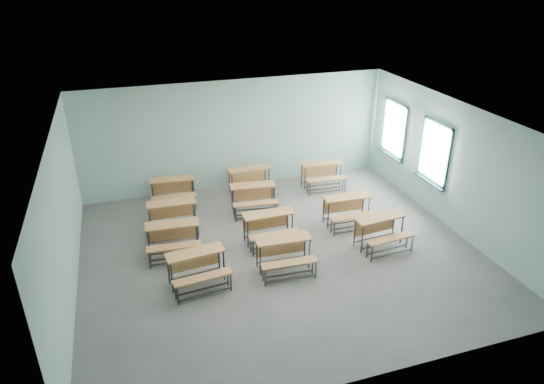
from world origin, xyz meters
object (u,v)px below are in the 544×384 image
at_px(desk_unit_r3c1, 250,177).
at_px(desk_unit_r1c2, 348,207).
at_px(desk_unit_r2c1, 254,195).
at_px(desk_unit_r0c1, 285,250).
at_px(desk_unit_r1c0, 173,235).
at_px(desk_unit_r3c2, 322,172).
at_px(desk_unit_r0c0, 197,264).
at_px(desk_unit_r2c0, 172,213).
at_px(desk_unit_r1c1, 270,224).
at_px(desk_unit_r3c0, 173,188).
at_px(desk_unit_r0c2, 382,228).

bearing_deg(desk_unit_r3c1, desk_unit_r1c2, -55.02).
relative_size(desk_unit_r1c2, desk_unit_r2c1, 0.96).
distance_m(desk_unit_r0c1, desk_unit_r1c0, 2.62).
relative_size(desk_unit_r0c1, desk_unit_r3c2, 0.99).
distance_m(desk_unit_r0c1, desk_unit_r2c1, 2.84).
bearing_deg(desk_unit_r0c0, desk_unit_r2c0, 88.48).
height_order(desk_unit_r0c1, desk_unit_r1c2, same).
height_order(desk_unit_r1c2, desk_unit_r3c1, same).
bearing_deg(desk_unit_r2c0, desk_unit_r2c1, 11.11).
height_order(desk_unit_r2c0, desk_unit_r3c1, same).
height_order(desk_unit_r0c0, desk_unit_r2c1, same).
xyz_separation_m(desk_unit_r0c1, desk_unit_r1c0, (-2.22, 1.38, 0.00)).
xyz_separation_m(desk_unit_r0c0, desk_unit_r1c1, (1.94, 1.15, 0.00)).
bearing_deg(desk_unit_r3c1, desk_unit_r2c1, -102.40).
relative_size(desk_unit_r0c0, desk_unit_r1c2, 1.04).
distance_m(desk_unit_r0c0, desk_unit_r3c2, 5.71).
bearing_deg(desk_unit_r3c0, desk_unit_r2c0, -94.23).
xyz_separation_m(desk_unit_r0c2, desk_unit_r2c1, (-2.38, 2.63, 0.00)).
height_order(desk_unit_r1c0, desk_unit_r2c1, same).
xyz_separation_m(desk_unit_r2c0, desk_unit_r3c1, (2.42, 1.49, 0.00)).
distance_m(desk_unit_r2c0, desk_unit_r3c2, 4.74).
bearing_deg(desk_unit_r2c0, desk_unit_r1c1, -29.29).
bearing_deg(desk_unit_r2c0, desk_unit_r1c2, -11.94).
distance_m(desk_unit_r0c1, desk_unit_r3c0, 4.35).
distance_m(desk_unit_r1c0, desk_unit_r1c1, 2.27).
bearing_deg(desk_unit_r1c1, desk_unit_r0c0, -149.76).
distance_m(desk_unit_r0c0, desk_unit_r0c1, 1.90).
relative_size(desk_unit_r2c1, desk_unit_r3c2, 1.03).
xyz_separation_m(desk_unit_r0c1, desk_unit_r2c1, (0.11, 2.84, 0.00)).
relative_size(desk_unit_r1c0, desk_unit_r3c0, 1.01).
relative_size(desk_unit_r2c1, desk_unit_r3c1, 1.05).
xyz_separation_m(desk_unit_r0c0, desk_unit_r0c2, (4.39, 0.17, 0.00)).
bearing_deg(desk_unit_r2c1, desk_unit_r0c0, -118.88).
relative_size(desk_unit_r1c2, desk_unit_r3c2, 0.99).
relative_size(desk_unit_r0c1, desk_unit_r2c0, 1.01).
distance_m(desk_unit_r2c1, desk_unit_r3c2, 2.52).
relative_size(desk_unit_r1c0, desk_unit_r2c0, 1.03).
bearing_deg(desk_unit_r2c0, desk_unit_r0c0, -83.58).
xyz_separation_m(desk_unit_r0c0, desk_unit_r3c2, (4.38, 3.66, 0.00)).
distance_m(desk_unit_r1c0, desk_unit_r2c0, 1.10).
height_order(desk_unit_r0c0, desk_unit_r1c0, same).
xyz_separation_m(desk_unit_r1c1, desk_unit_r2c0, (-2.13, 1.28, 0.00)).
xyz_separation_m(desk_unit_r0c1, desk_unit_r3c0, (-1.90, 3.91, 0.00)).
bearing_deg(desk_unit_r1c0, desk_unit_r1c2, 4.97).
xyz_separation_m(desk_unit_r0c0, desk_unit_r3c0, (0.00, 3.87, 0.00)).
bearing_deg(desk_unit_r0c0, desk_unit_r3c2, 33.72).
height_order(desk_unit_r0c0, desk_unit_r2c0, same).
relative_size(desk_unit_r1c1, desk_unit_r3c0, 0.96).
bearing_deg(desk_unit_r3c2, desk_unit_r0c1, -120.16).
relative_size(desk_unit_r0c0, desk_unit_r0c1, 1.03).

